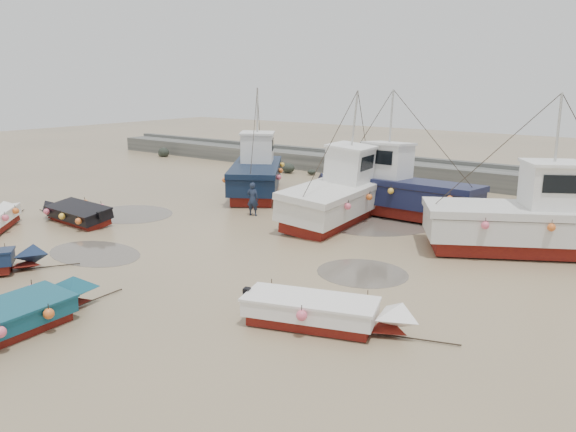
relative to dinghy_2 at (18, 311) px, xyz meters
The scene contains 14 objects.
ground 6.46m from the dinghy_2, 99.16° to the left, with size 120.00×120.00×0.00m, color #9E8561.
seawall 28.36m from the dinghy_2, 91.97° to the left, with size 60.00×4.92×1.50m.
puddle_a 7.04m from the dinghy_2, 129.57° to the left, with size 4.38×4.38×0.01m, color #585046.
puddle_b 11.13m from the dinghy_2, 62.17° to the left, with size 3.34×3.34×0.01m, color #585046.
puddle_c 13.73m from the dinghy_2, 129.89° to the left, with size 4.49×4.49×0.01m, color #585046.
puddle_d 17.49m from the dinghy_2, 84.08° to the left, with size 6.22×6.22×0.01m, color #585046.
dinghy_2 is the anchor object (origin of this frame).
dinghy_3 8.39m from the dinghy_2, 38.23° to the left, with size 5.88×2.79×1.43m.
dinghy_4 12.41m from the dinghy_2, 140.41° to the left, with size 6.09×2.10×1.43m.
cabin_boat_0 19.98m from the dinghy_2, 111.14° to the left, with size 7.37×9.55×6.22m.
cabin_boat_1 16.17m from the dinghy_2, 88.80° to the left, with size 3.47×10.81×6.22m.
cabin_boat_2 18.66m from the dinghy_2, 84.22° to the left, with size 10.72×3.26×6.22m.
cabin_boat_3 18.79m from the dinghy_2, 59.66° to the left, with size 10.06×7.03×6.22m.
person 14.55m from the dinghy_2, 104.38° to the left, with size 0.62×0.41×1.70m, color #192336.
Camera 1 is at (15.58, -13.27, 6.75)m, focal length 35.00 mm.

